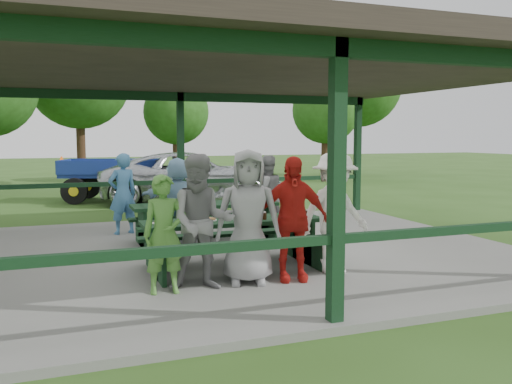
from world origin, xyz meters
name	(u,v)px	position (x,y,z in m)	size (l,w,h in m)	color
ground	(229,256)	(0.00, 0.00, 0.00)	(90.00, 90.00, 0.00)	#2E5019
concrete_slab	(229,254)	(0.00, 0.00, 0.05)	(10.00, 8.00, 0.10)	slate
pavilion_structure	(228,72)	(0.00, 0.00, 3.17)	(10.60, 8.60, 3.24)	black
picnic_table_near	(233,237)	(-0.32, -1.20, 0.58)	(2.71, 1.39, 0.75)	black
picnic_table_far	(205,218)	(-0.21, 0.80, 0.58)	(2.68, 1.39, 0.75)	black
table_setting	(230,217)	(-0.35, -1.16, 0.88)	(2.38, 0.45, 0.10)	white
contestant_green	(165,234)	(-1.52, -2.13, 0.86)	(0.55, 0.36, 1.52)	#529239
contestant_grey_left	(202,222)	(-1.04, -2.11, 0.98)	(0.86, 0.67, 1.77)	gray
contestant_grey_mid	(248,217)	(-0.37, -2.04, 1.01)	(0.89, 0.58, 1.82)	#98979A
contestant_red	(292,219)	(0.23, -2.12, 0.96)	(1.01, 0.42, 1.72)	red
contestant_white_fedora	(334,213)	(0.98, -1.97, 0.99)	(1.21, 0.79, 1.82)	white
spectator_lblue	(178,198)	(-0.56, 1.54, 0.89)	(1.46, 0.47, 1.58)	#87B2D1
spectator_blue	(123,194)	(-1.53, 2.32, 0.92)	(0.60, 0.39, 1.65)	teal
spectator_grey	(266,194)	(1.29, 1.53, 0.90)	(0.77, 0.60, 1.59)	gray
pickup_truck	(192,177)	(1.23, 7.79, 0.79)	(2.61, 5.66, 1.57)	silver
farm_trailer	(112,179)	(-1.12, 8.93, 0.71)	(4.13, 2.53, 1.44)	navy
tree_left	(79,78)	(-1.77, 14.93, 4.45)	(4.20, 4.20, 6.56)	#341F14
tree_mid	(176,112)	(2.46, 15.88, 3.14)	(2.98, 2.98, 4.65)	#341F14
tree_right	(326,111)	(8.81, 13.33, 3.22)	(3.05, 3.05, 4.77)	#341F14
tree_far_right	(358,84)	(12.00, 15.90, 4.74)	(4.48, 4.48, 7.00)	#341F14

